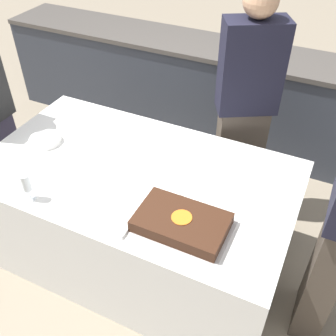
{
  "coord_description": "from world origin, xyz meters",
  "views": [
    {
      "loc": [
        0.95,
        -1.54,
        2.29
      ],
      "look_at": [
        0.22,
        0.0,
        0.87
      ],
      "focal_mm": 42.0,
      "sensor_mm": 36.0,
      "label": 1
    }
  ],
  "objects_px": {
    "wine_glass": "(26,184)",
    "person_cutting_cake": "(245,109)",
    "cake": "(182,222)",
    "plate_stack": "(45,140)"
  },
  "relations": [
    {
      "from": "wine_glass",
      "to": "person_cutting_cake",
      "type": "height_order",
      "value": "person_cutting_cake"
    },
    {
      "from": "cake",
      "to": "wine_glass",
      "type": "xyz_separation_m",
      "value": [
        -0.84,
        -0.17,
        0.08
      ]
    },
    {
      "from": "cake",
      "to": "plate_stack",
      "type": "relative_size",
      "value": 2.48
    },
    {
      "from": "person_cutting_cake",
      "to": "cake",
      "type": "bearing_deg",
      "value": 60.86
    },
    {
      "from": "cake",
      "to": "person_cutting_cake",
      "type": "height_order",
      "value": "person_cutting_cake"
    },
    {
      "from": "cake",
      "to": "plate_stack",
      "type": "xyz_separation_m",
      "value": [
        -1.11,
        0.29,
        -0.02
      ]
    },
    {
      "from": "cake",
      "to": "wine_glass",
      "type": "bearing_deg",
      "value": -168.57
    },
    {
      "from": "cake",
      "to": "person_cutting_cake",
      "type": "xyz_separation_m",
      "value": [
        0.0,
        1.06,
        0.09
      ]
    },
    {
      "from": "cake",
      "to": "wine_glass",
      "type": "height_order",
      "value": "wine_glass"
    },
    {
      "from": "wine_glass",
      "to": "cake",
      "type": "bearing_deg",
      "value": 11.43
    }
  ]
}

